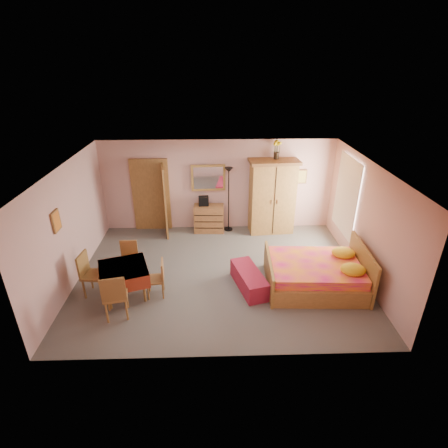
{
  "coord_description": "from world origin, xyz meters",
  "views": [
    {
      "loc": [
        -0.13,
        -6.87,
        4.62
      ],
      "look_at": [
        0.1,
        0.3,
        1.15
      ],
      "focal_mm": 28.0,
      "sensor_mm": 36.0,
      "label": 1
    }
  ],
  "objects_px": {
    "chest_of_drawers": "(209,219)",
    "chair_south": "(115,294)",
    "floor_lamp": "(229,200)",
    "wardrobe": "(272,197)",
    "stereo": "(204,201)",
    "bed": "(315,267)",
    "dining_table": "(125,281)",
    "sunflower_vase": "(277,150)",
    "chair_west": "(94,274)",
    "bench": "(249,279)",
    "chair_north": "(129,261)",
    "chair_east": "(155,279)",
    "wall_mirror": "(208,178)"
  },
  "relations": [
    {
      "from": "sunflower_vase",
      "to": "chair_south",
      "type": "bearing_deg",
      "value": -134.33
    },
    {
      "from": "stereo",
      "to": "chair_east",
      "type": "distance_m",
      "value": 3.23
    },
    {
      "from": "floor_lamp",
      "to": "sunflower_vase",
      "type": "distance_m",
      "value": 1.91
    },
    {
      "from": "stereo",
      "to": "floor_lamp",
      "type": "bearing_deg",
      "value": 1.81
    },
    {
      "from": "floor_lamp",
      "to": "dining_table",
      "type": "relative_size",
      "value": 1.98
    },
    {
      "from": "chest_of_drawers",
      "to": "chair_south",
      "type": "distance_m",
      "value": 4.02
    },
    {
      "from": "chest_of_drawers",
      "to": "bed",
      "type": "distance_m",
      "value": 3.61
    },
    {
      "from": "bench",
      "to": "dining_table",
      "type": "xyz_separation_m",
      "value": [
        -2.63,
        -0.19,
        0.14
      ]
    },
    {
      "from": "bench",
      "to": "chair_north",
      "type": "bearing_deg",
      "value": 169.47
    },
    {
      "from": "stereo",
      "to": "bed",
      "type": "height_order",
      "value": "stereo"
    },
    {
      "from": "chest_of_drawers",
      "to": "floor_lamp",
      "type": "bearing_deg",
      "value": 9.35
    },
    {
      "from": "chair_west",
      "to": "wall_mirror",
      "type": "bearing_deg",
      "value": 149.09
    },
    {
      "from": "chest_of_drawers",
      "to": "chair_north",
      "type": "distance_m",
      "value": 2.91
    },
    {
      "from": "chair_north",
      "to": "chair_west",
      "type": "xyz_separation_m",
      "value": [
        -0.58,
        -0.62,
        0.06
      ]
    },
    {
      "from": "dining_table",
      "to": "chair_north",
      "type": "distance_m",
      "value": 0.7
    },
    {
      "from": "chair_west",
      "to": "floor_lamp",
      "type": "bearing_deg",
      "value": 141.77
    },
    {
      "from": "stereo",
      "to": "bed",
      "type": "bearing_deg",
      "value": -48.69
    },
    {
      "from": "bed",
      "to": "chair_south",
      "type": "xyz_separation_m",
      "value": [
        -4.09,
        -0.85,
        0.01
      ]
    },
    {
      "from": "floor_lamp",
      "to": "wardrobe",
      "type": "distance_m",
      "value": 1.22
    },
    {
      "from": "wall_mirror",
      "to": "chair_south",
      "type": "height_order",
      "value": "wall_mirror"
    },
    {
      "from": "bench",
      "to": "chair_west",
      "type": "bearing_deg",
      "value": -177.97
    },
    {
      "from": "wardrobe",
      "to": "sunflower_vase",
      "type": "relative_size",
      "value": 4.14
    },
    {
      "from": "wall_mirror",
      "to": "sunflower_vase",
      "type": "distance_m",
      "value": 2.02
    },
    {
      "from": "dining_table",
      "to": "chair_north",
      "type": "height_order",
      "value": "chair_north"
    },
    {
      "from": "dining_table",
      "to": "chest_of_drawers",
      "type": "bearing_deg",
      "value": 59.6
    },
    {
      "from": "dining_table",
      "to": "chair_south",
      "type": "xyz_separation_m",
      "value": [
        -0.02,
        -0.64,
        0.15
      ]
    },
    {
      "from": "sunflower_vase",
      "to": "chair_west",
      "type": "bearing_deg",
      "value": -144.85
    },
    {
      "from": "stereo",
      "to": "chair_north",
      "type": "bearing_deg",
      "value": -125.49
    },
    {
      "from": "floor_lamp",
      "to": "chair_north",
      "type": "height_order",
      "value": "floor_lamp"
    },
    {
      "from": "stereo",
      "to": "bench",
      "type": "distance_m",
      "value": 3.1
    },
    {
      "from": "wardrobe",
      "to": "chair_west",
      "type": "bearing_deg",
      "value": -149.71
    },
    {
      "from": "bench",
      "to": "chair_east",
      "type": "height_order",
      "value": "chair_east"
    },
    {
      "from": "bench",
      "to": "dining_table",
      "type": "relative_size",
      "value": 1.3
    },
    {
      "from": "floor_lamp",
      "to": "chair_north",
      "type": "bearing_deg",
      "value": -135.21
    },
    {
      "from": "chest_of_drawers",
      "to": "wall_mirror",
      "type": "distance_m",
      "value": 1.17
    },
    {
      "from": "chest_of_drawers",
      "to": "wardrobe",
      "type": "xyz_separation_m",
      "value": [
        1.78,
        -0.02,
        0.66
      ]
    },
    {
      "from": "floor_lamp",
      "to": "sunflower_vase",
      "type": "xyz_separation_m",
      "value": [
        1.28,
        0.01,
        1.42
      ]
    },
    {
      "from": "floor_lamp",
      "to": "chest_of_drawers",
      "type": "bearing_deg",
      "value": -173.05
    },
    {
      "from": "wardrobe",
      "to": "chair_west",
      "type": "distance_m",
      "value": 5.09
    },
    {
      "from": "chair_south",
      "to": "wardrobe",
      "type": "bearing_deg",
      "value": 33.82
    },
    {
      "from": "stereo",
      "to": "bench",
      "type": "height_order",
      "value": "stereo"
    },
    {
      "from": "chair_west",
      "to": "chair_east",
      "type": "xyz_separation_m",
      "value": [
        1.28,
        -0.09,
        -0.08
      ]
    },
    {
      "from": "stereo",
      "to": "chair_south",
      "type": "relative_size",
      "value": 0.28
    },
    {
      "from": "chest_of_drawers",
      "to": "stereo",
      "type": "relative_size",
      "value": 3.0
    },
    {
      "from": "sunflower_vase",
      "to": "chair_north",
      "type": "height_order",
      "value": "sunflower_vase"
    },
    {
      "from": "dining_table",
      "to": "sunflower_vase",
      "type": "bearing_deg",
      "value": 40.43
    },
    {
      "from": "chest_of_drawers",
      "to": "bed",
      "type": "relative_size",
      "value": 0.4
    },
    {
      "from": "bed",
      "to": "dining_table",
      "type": "relative_size",
      "value": 2.2
    },
    {
      "from": "floor_lamp",
      "to": "stereo",
      "type": "bearing_deg",
      "value": -178.19
    },
    {
      "from": "chair_north",
      "to": "chest_of_drawers",
      "type": "bearing_deg",
      "value": -129.88
    }
  ]
}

